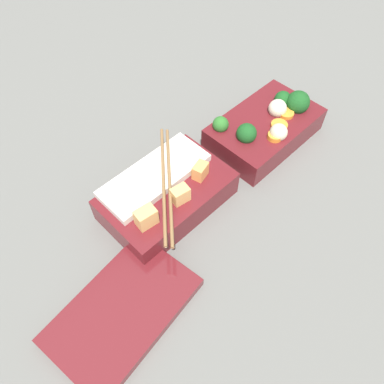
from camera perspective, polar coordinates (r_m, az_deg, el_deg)
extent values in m
plane|color=slate|center=(0.64, 3.79, 3.39)|extent=(3.00, 3.00, 0.00)
cube|color=maroon|center=(0.69, 10.95, 9.35)|extent=(0.20, 0.12, 0.05)
sphere|color=#19511E|center=(0.63, 8.31, 8.83)|extent=(0.03, 0.03, 0.03)
sphere|color=#19511E|center=(0.71, 13.63, 13.57)|extent=(0.03, 0.03, 0.03)
sphere|color=#2D7028|center=(0.64, 4.38, 10.24)|extent=(0.03, 0.03, 0.03)
sphere|color=#19511E|center=(0.70, 15.84, 13.00)|extent=(0.04, 0.04, 0.04)
cylinder|color=orange|center=(0.69, 14.17, 11.50)|extent=(0.03, 0.03, 0.01)
cylinder|color=orange|center=(0.64, 12.51, 8.30)|extent=(0.03, 0.03, 0.01)
cylinder|color=orange|center=(0.66, 13.13, 9.82)|extent=(0.04, 0.04, 0.01)
sphere|color=beige|center=(0.64, 13.05, 8.85)|extent=(0.03, 0.03, 0.03)
sphere|color=beige|center=(0.68, 12.91, 12.31)|extent=(0.03, 0.03, 0.03)
cube|color=maroon|center=(0.58, -3.80, -0.67)|extent=(0.20, 0.12, 0.05)
cube|color=silver|center=(0.57, -5.69, 2.52)|extent=(0.17, 0.07, 0.01)
cube|color=#F4A356|center=(0.56, 1.27, 3.25)|extent=(0.03, 0.02, 0.02)
cube|color=#EAB266|center=(0.54, -1.80, -0.40)|extent=(0.03, 0.02, 0.03)
cube|color=#EAB266|center=(0.52, -7.02, -3.84)|extent=(0.03, 0.02, 0.03)
sphere|color=#4C1E4C|center=(0.52, -6.35, -3.81)|extent=(0.02, 0.02, 0.02)
cylinder|color=olive|center=(0.55, -4.38, 1.60)|extent=(0.14, 0.17, 0.01)
cylinder|color=olive|center=(0.55, -3.65, 1.64)|extent=(0.14, 0.17, 0.01)
cube|color=maroon|center=(0.52, -10.50, -17.35)|extent=(0.21, 0.14, 0.02)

